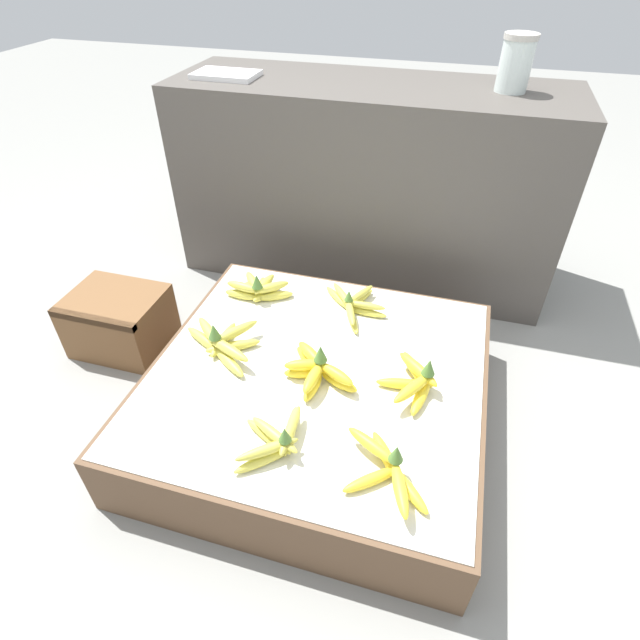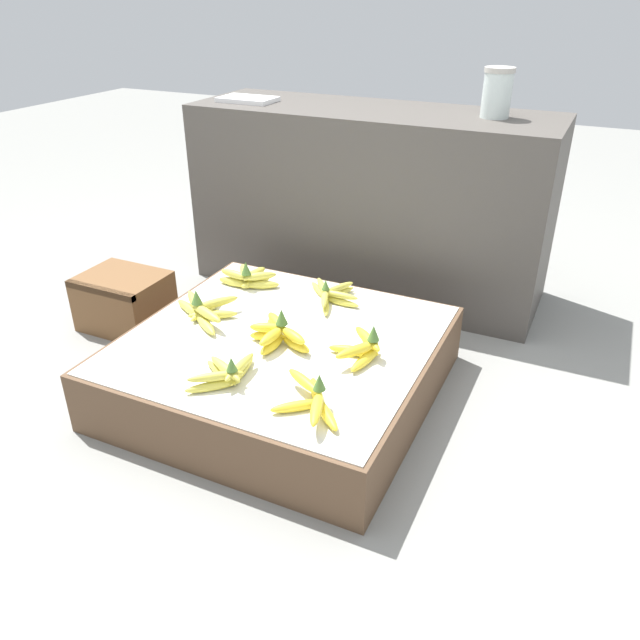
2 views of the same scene
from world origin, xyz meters
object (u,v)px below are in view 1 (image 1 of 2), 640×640
at_px(banana_bunch_middle_left, 222,342).
at_px(banana_bunch_front_midright, 388,469).
at_px(banana_bunch_back_left, 259,289).
at_px(wooden_crate, 119,321).
at_px(banana_bunch_front_midleft, 276,439).
at_px(banana_bunch_middle_midright, 416,380).
at_px(banana_bunch_back_midleft, 354,304).
at_px(foam_tray_white, 226,75).
at_px(banana_bunch_middle_midleft, 316,370).
at_px(glass_jar, 516,63).

bearing_deg(banana_bunch_middle_left, banana_bunch_front_midright, -28.42).
bearing_deg(banana_bunch_front_midright, banana_bunch_back_left, 133.18).
xyz_separation_m(wooden_crate, banana_bunch_back_left, (0.47, 0.15, 0.13)).
bearing_deg(banana_bunch_front_midleft, banana_bunch_middle_left, 133.76).
height_order(wooden_crate, banana_bunch_middle_midright, banana_bunch_middle_midright).
distance_m(banana_bunch_middle_left, banana_bunch_back_midleft, 0.44).
distance_m(banana_bunch_front_midleft, banana_bunch_back_midleft, 0.58).
height_order(banana_bunch_back_midleft, foam_tray_white, foam_tray_white).
xyz_separation_m(banana_bunch_front_midright, banana_bunch_middle_left, (-0.54, 0.29, 0.00)).
height_order(banana_bunch_front_midleft, banana_bunch_front_midright, banana_bunch_front_midright).
xyz_separation_m(banana_bunch_front_midleft, banana_bunch_middle_midleft, (0.03, 0.25, 0.01)).
distance_m(banana_bunch_front_midright, banana_bunch_middle_midleft, 0.35).
height_order(banana_bunch_back_midleft, glass_jar, glass_jar).
bearing_deg(glass_jar, banana_bunch_back_midleft, -120.98).
bearing_deg(banana_bunch_back_midleft, wooden_crate, -168.09).
xyz_separation_m(banana_bunch_back_left, banana_bunch_back_midleft, (0.32, 0.02, -0.01)).
distance_m(banana_bunch_middle_midright, foam_tray_white, 1.30).
height_order(banana_bunch_middle_left, banana_bunch_back_left, banana_bunch_middle_left).
relative_size(banana_bunch_middle_midright, foam_tray_white, 1.07).
bearing_deg(banana_bunch_middle_midright, glass_jar, 81.88).
xyz_separation_m(banana_bunch_front_midright, foam_tray_white, (-0.84, 1.12, 0.53)).
xyz_separation_m(banana_bunch_front_midleft, glass_jar, (0.42, 1.20, 0.61)).
relative_size(banana_bunch_front_midleft, banana_bunch_middle_left, 0.91).
bearing_deg(glass_jar, wooden_crate, -146.07).
distance_m(banana_bunch_front_midleft, banana_bunch_middle_midleft, 0.25).
bearing_deg(foam_tray_white, banana_bunch_middle_midright, -43.61).
bearing_deg(banana_bunch_middle_midright, foam_tray_white, 136.39).
bearing_deg(banana_bunch_middle_left, glass_jar, 52.67).
height_order(banana_bunch_middle_midleft, banana_bunch_back_midleft, banana_bunch_middle_midleft).
height_order(banana_bunch_middle_midright, banana_bunch_back_midleft, banana_bunch_middle_midright).
distance_m(wooden_crate, banana_bunch_middle_midright, 1.05).
height_order(banana_bunch_middle_midleft, banana_bunch_back_left, banana_bunch_middle_midleft).
bearing_deg(banana_bunch_front_midleft, glass_jar, 70.52).
distance_m(banana_bunch_front_midright, banana_bunch_back_left, 0.79).
bearing_deg(banana_bunch_middle_midleft, banana_bunch_back_left, 132.80).
bearing_deg(wooden_crate, banana_bunch_middle_midleft, -12.31).
bearing_deg(banana_bunch_front_midleft, wooden_crate, 150.82).
relative_size(banana_bunch_middle_left, glass_jar, 1.52).
bearing_deg(banana_bunch_middle_midright, banana_bunch_front_midright, -94.44).
bearing_deg(foam_tray_white, banana_bunch_front_midright, -53.12).
bearing_deg(wooden_crate, banana_bunch_front_midleft, -29.18).
bearing_deg(banana_bunch_middle_left, banana_bunch_front_midleft, -46.24).
height_order(banana_bunch_front_midright, banana_bunch_middle_midleft, banana_bunch_middle_midleft).
xyz_separation_m(glass_jar, foam_tray_white, (-0.99, -0.09, -0.08)).
xyz_separation_m(banana_bunch_back_left, foam_tray_white, (-0.30, 0.54, 0.53)).
bearing_deg(banana_bunch_back_midleft, foam_tray_white, 139.74).
bearing_deg(wooden_crate, banana_bunch_back_left, 17.94).
relative_size(banana_bunch_front_midleft, glass_jar, 1.39).
bearing_deg(banana_bunch_front_midright, banana_bunch_back_midleft, 110.14).
bearing_deg(banana_bunch_middle_left, banana_bunch_back_midleft, 42.29).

